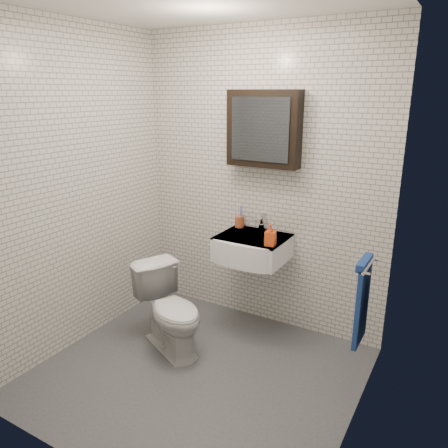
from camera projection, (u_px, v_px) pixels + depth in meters
name	position (u px, v px, depth m)	size (l,w,h in m)	color
ground	(197.00, 373.00, 3.20)	(2.20, 2.00, 0.01)	#44474B
room_shell	(193.00, 177.00, 2.77)	(2.22, 2.02, 2.51)	silver
washbasin	(251.00, 248.00, 3.56)	(0.55, 0.50, 0.20)	white
faucet	(261.00, 223.00, 3.68)	(0.06, 0.20, 0.15)	silver
mirror_cabinet	(264.00, 129.00, 3.45)	(0.60, 0.15, 0.60)	black
towel_rail	(363.00, 298.00, 2.78)	(0.09, 0.30, 0.58)	silver
toothbrush_cup	(239.00, 221.00, 3.79)	(0.09, 0.09, 0.21)	#9F4827
soap_bottle	(271.00, 235.00, 3.33)	(0.08, 0.08, 0.17)	orange
toilet	(171.00, 310.00, 3.43)	(0.38, 0.66, 0.68)	white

